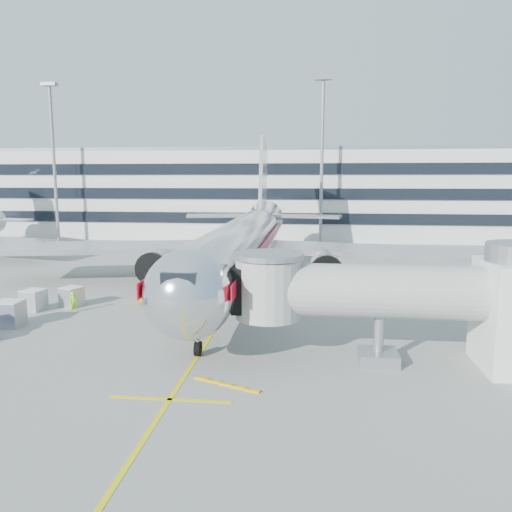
# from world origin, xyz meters

# --- Properties ---
(ground) EXTENTS (180.00, 180.00, 0.00)m
(ground) POSITION_xyz_m (0.00, 0.00, 0.00)
(ground) COLOR gray
(ground) RESTS_ON ground
(lead_in_line) EXTENTS (0.25, 70.00, 0.01)m
(lead_in_line) POSITION_xyz_m (0.00, 10.00, 0.01)
(lead_in_line) COLOR yellow
(lead_in_line) RESTS_ON ground
(stop_bar) EXTENTS (6.00, 0.25, 0.01)m
(stop_bar) POSITION_xyz_m (0.00, -14.00, 0.01)
(stop_bar) COLOR yellow
(stop_bar) RESTS_ON ground
(main_jet) EXTENTS (50.95, 48.70, 16.06)m
(main_jet) POSITION_xyz_m (0.00, 11.72, 4.23)
(main_jet) COLOR silver
(main_jet) RESTS_ON ground
(jet_bridge) EXTENTS (17.80, 4.50, 7.00)m
(jet_bridge) POSITION_xyz_m (12.18, -8.00, 3.87)
(jet_bridge) COLOR silver
(jet_bridge) RESTS_ON ground
(terminal) EXTENTS (150.00, 24.25, 15.60)m
(terminal) POSITION_xyz_m (0.00, 57.95, 7.80)
(terminal) COLOR silver
(terminal) RESTS_ON ground
(light_mast_west) EXTENTS (2.40, 1.20, 25.45)m
(light_mast_west) POSITION_xyz_m (-35.00, 42.00, 14.88)
(light_mast_west) COLOR gray
(light_mast_west) RESTS_ON ground
(light_mast_centre) EXTENTS (2.40, 1.20, 25.45)m
(light_mast_centre) POSITION_xyz_m (8.00, 42.00, 14.88)
(light_mast_centre) COLOR gray
(light_mast_centre) RESTS_ON ground
(belt_loader) EXTENTS (5.24, 3.19, 2.45)m
(belt_loader) POSITION_xyz_m (-5.57, 4.81, 0.70)
(belt_loader) COLOR #D9A709
(belt_loader) RESTS_ON ground
(cargo_container_left) EXTENTS (1.79, 1.79, 1.82)m
(cargo_container_left) POSITION_xyz_m (-14.74, -3.50, 0.91)
(cargo_container_left) COLOR #ADAFB4
(cargo_container_left) RESTS_ON ground
(cargo_container_right) EXTENTS (1.93, 1.93, 1.60)m
(cargo_container_right) POSITION_xyz_m (-13.01, 2.36, 0.80)
(cargo_container_right) COLOR #ADAFB4
(cargo_container_right) RESTS_ON ground
(cargo_container_front) EXTENTS (1.79, 1.79, 1.67)m
(cargo_container_front) POSITION_xyz_m (-15.41, 0.76, 0.84)
(cargo_container_front) COLOR #ADAFB4
(cargo_container_front) RESTS_ON ground
(ramp_worker) EXTENTS (0.69, 0.70, 1.63)m
(ramp_worker) POSITION_xyz_m (-11.94, 0.53, 0.82)
(ramp_worker) COLOR #97FF1A
(ramp_worker) RESTS_ON ground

